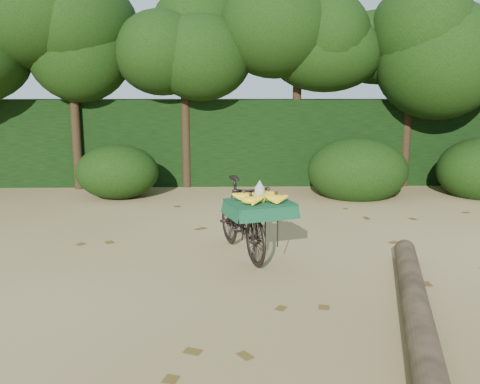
{
  "coord_description": "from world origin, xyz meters",
  "views": [
    {
      "loc": [
        -1.0,
        -5.09,
        1.96
      ],
      "look_at": [
        -0.83,
        0.6,
        0.84
      ],
      "focal_mm": 38.0,
      "sensor_mm": 36.0,
      "label": 1
    }
  ],
  "objects": [
    {
      "name": "hedge_backdrop",
      "position": [
        0.0,
        6.3,
        0.9
      ],
      "size": [
        26.0,
        1.8,
        1.8
      ],
      "primitive_type": "cube",
      "color": "black",
      "rests_on": "ground"
    },
    {
      "name": "vendor_bicycle",
      "position": [
        -0.79,
        0.86,
        0.48
      ],
      "size": [
        1.03,
        1.76,
        0.95
      ],
      "rotation": [
        0.0,
        0.0,
        0.31
      ],
      "color": "black",
      "rests_on": "ground"
    },
    {
      "name": "tree_row",
      "position": [
        -0.65,
        5.5,
        2.0
      ],
      "size": [
        14.5,
        2.0,
        4.0
      ],
      "primitive_type": null,
      "color": "black",
      "rests_on": "ground"
    },
    {
      "name": "fallen_log",
      "position": [
        0.68,
        -0.94,
        0.12
      ],
      "size": [
        1.15,
        3.25,
        0.24
      ],
      "primitive_type": "cylinder",
      "rotation": [
        1.57,
        0.0,
        -0.28
      ],
      "color": "brown",
      "rests_on": "ground"
    },
    {
      "name": "leaf_litter",
      "position": [
        0.0,
        0.65,
        0.01
      ],
      "size": [
        7.0,
        7.3,
        0.01
      ],
      "primitive_type": null,
      "color": "#543E16",
      "rests_on": "ground"
    },
    {
      "name": "bush_clumps",
      "position": [
        0.5,
        4.3,
        0.45
      ],
      "size": [
        8.8,
        1.7,
        0.9
      ],
      "primitive_type": null,
      "color": "black",
      "rests_on": "ground"
    },
    {
      "name": "ground",
      "position": [
        0.0,
        0.0,
        0.0
      ],
      "size": [
        80.0,
        80.0,
        0.0
      ],
      "primitive_type": "plane",
      "color": "tan",
      "rests_on": "ground"
    }
  ]
}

